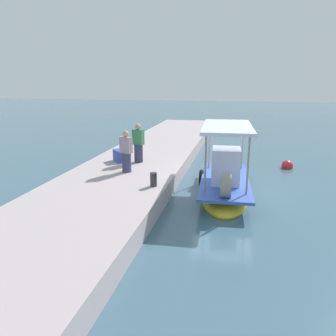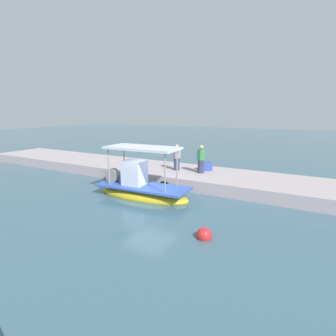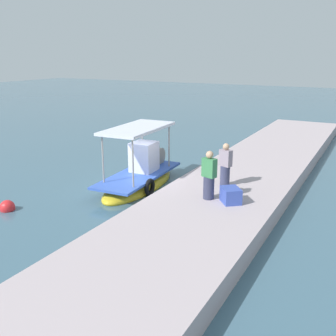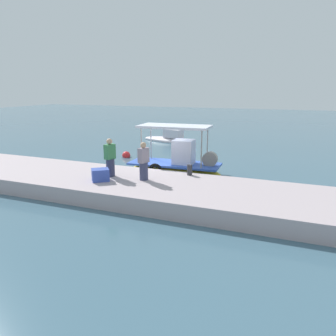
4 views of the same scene
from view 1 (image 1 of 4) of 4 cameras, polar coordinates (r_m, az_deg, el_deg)
ground_plane at (r=13.65m, az=9.61°, el=-3.80°), size 120.00×120.00×0.00m
dock_quay at (r=14.30m, az=-7.10°, el=-1.39°), size 36.00×4.42×0.69m
main_fishing_boat at (r=13.00m, az=9.71°, el=-2.59°), size 5.33×2.17×3.05m
fisherman_near_bollard at (r=13.51m, az=-7.19°, el=2.51°), size 0.48×0.54×1.70m
fisherman_by_crate at (r=15.10m, az=-5.12°, el=3.99°), size 0.48×0.55×1.76m
mooring_bollard at (r=11.69m, az=-2.52°, el=-1.98°), size 0.24×0.24×0.50m
cargo_crate at (r=15.47m, az=-8.03°, el=2.16°), size 0.94×0.92×0.54m
marker_buoy at (r=17.88m, az=19.84°, el=0.36°), size 0.57×0.57×0.57m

